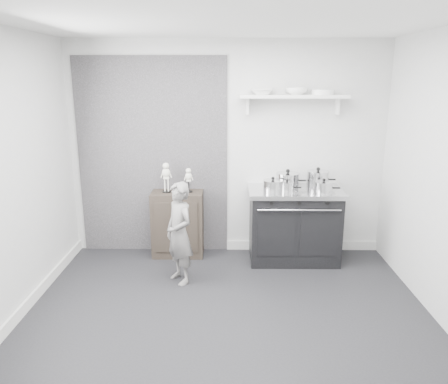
{
  "coord_description": "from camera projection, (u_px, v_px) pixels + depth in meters",
  "views": [
    {
      "loc": [
        0.01,
        -3.7,
        2.25
      ],
      "look_at": [
        -0.03,
        0.95,
        1.02
      ],
      "focal_mm": 35.0,
      "sensor_mm": 36.0,
      "label": 1
    }
  ],
  "objects": [
    {
      "name": "bowl_small",
      "position": [
        297.0,
        91.0,
        5.23
      ],
      "size": [
        0.26,
        0.26,
        0.08
      ],
      "primitive_type": "imported",
      "color": "white",
      "rests_on": "wall_shelf"
    },
    {
      "name": "side_cabinet",
      "position": [
        178.0,
        224.0,
        5.61
      ],
      "size": [
        0.65,
        0.38,
        0.84
      ],
      "primitive_type": "cube",
      "color": "black",
      "rests_on": "ground"
    },
    {
      "name": "wall_shelf",
      "position": [
        294.0,
        97.0,
        5.25
      ],
      "size": [
        1.3,
        0.26,
        0.24
      ],
      "color": "silver",
      "rests_on": "room_shell"
    },
    {
      "name": "stove",
      "position": [
        294.0,
        224.0,
        5.46
      ],
      "size": [
        1.14,
        0.71,
        0.92
      ],
      "color": "black",
      "rests_on": "ground"
    },
    {
      "name": "bowl_large",
      "position": [
        262.0,
        92.0,
        5.23
      ],
      "size": [
        0.28,
        0.28,
        0.07
      ],
      "primitive_type": "imported",
      "color": "white",
      "rests_on": "wall_shelf"
    },
    {
      "name": "room_shell",
      "position": [
        217.0,
        148.0,
        3.88
      ],
      "size": [
        4.02,
        3.62,
        2.71
      ],
      "color": "#BBBBB8",
      "rests_on": "ground"
    },
    {
      "name": "pot_front_left",
      "position": [
        273.0,
        185.0,
        5.24
      ],
      "size": [
        0.32,
        0.24,
        0.18
      ],
      "color": "silver",
      "rests_on": "stove"
    },
    {
      "name": "pot_front_right",
      "position": [
        324.0,
        187.0,
        5.14
      ],
      "size": [
        0.31,
        0.22,
        0.18
      ],
      "color": "silver",
      "rests_on": "stove"
    },
    {
      "name": "pot_front_center",
      "position": [
        287.0,
        187.0,
        5.2
      ],
      "size": [
        0.26,
        0.17,
        0.15
      ],
      "color": "silver",
      "rests_on": "stove"
    },
    {
      "name": "ground",
      "position": [
        227.0,
        321.0,
        4.16
      ],
      "size": [
        4.0,
        4.0,
        0.0
      ],
      "primitive_type": "plane",
      "color": "black",
      "rests_on": "ground"
    },
    {
      "name": "skeleton_torso",
      "position": [
        189.0,
        178.0,
        5.45
      ],
      "size": [
        0.1,
        0.06,
        0.35
      ],
      "primitive_type": null,
      "color": "silver",
      "rests_on": "side_cabinet"
    },
    {
      "name": "skeleton_full",
      "position": [
        166.0,
        175.0,
        5.45
      ],
      "size": [
        0.12,
        0.08,
        0.43
      ],
      "primitive_type": null,
      "color": "silver",
      "rests_on": "side_cabinet"
    },
    {
      "name": "plate_stack",
      "position": [
        323.0,
        92.0,
        5.23
      ],
      "size": [
        0.27,
        0.27,
        0.06
      ],
      "primitive_type": "cylinder",
      "color": "white",
      "rests_on": "wall_shelf"
    },
    {
      "name": "child",
      "position": [
        179.0,
        233.0,
        4.81
      ],
      "size": [
        0.47,
        0.5,
        1.15
      ],
      "primitive_type": "imported",
      "rotation": [
        0.0,
        0.0,
        -0.94
      ],
      "color": "slate",
      "rests_on": "ground"
    },
    {
      "name": "pot_back_right",
      "position": [
        318.0,
        179.0,
        5.43
      ],
      "size": [
        0.36,
        0.27,
        0.25
      ],
      "color": "silver",
      "rests_on": "stove"
    },
    {
      "name": "pot_back_left",
      "position": [
        288.0,
        180.0,
        5.43
      ],
      "size": [
        0.38,
        0.29,
        0.23
      ],
      "color": "silver",
      "rests_on": "stove"
    }
  ]
}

